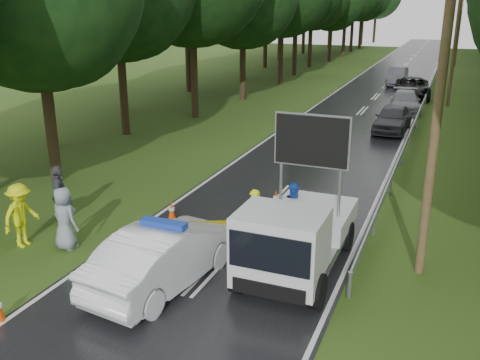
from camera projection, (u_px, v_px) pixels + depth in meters
The scene contains 22 objects.
ground at pixel (212, 271), 14.45m from camera, with size 160.00×160.00×0.00m, color #274212.
road at pixel (376, 97), 40.86m from camera, with size 7.00×140.00×0.02m, color black.
guardrail at pixel (427, 93), 39.09m from camera, with size 0.12×60.06×0.70m.
utility_pole_near at pixel (441, 83), 12.77m from camera, with size 1.40×0.24×10.00m.
utility_pole_mid at pixel (457, 31), 35.66m from camera, with size 1.40×0.24×10.00m.
utility_pole_far at pixel (460, 19), 58.55m from camera, with size 1.40×0.24×10.00m.
police_sedan at pixel (165, 256), 13.54m from camera, with size 2.34×5.02×1.75m.
work_truck at pixel (295, 236), 13.97m from camera, with size 2.32×5.09×4.03m.
barrier at pixel (226, 229), 15.08m from camera, with size 2.37×1.14×1.07m.
officer at pixel (254, 217), 15.78m from camera, with size 0.63×0.42×1.74m, color #D1E70C.
civilian at pixel (295, 210), 16.32m from camera, with size 0.84×0.66×1.74m, color #1A46AA.
bystander_left at pixel (21, 215), 15.63m from camera, with size 1.26×0.72×1.94m, color #D9EB0C.
bystander_mid at pixel (59, 195), 17.22m from camera, with size 1.15×0.48×1.96m, color #44474C.
bystander_right at pixel (64, 218), 15.48m from camera, with size 0.92×0.60×1.89m, color gray.
queue_car_first at pixel (393, 118), 29.76m from camera, with size 1.75×4.34×1.48m, color #44474C.
queue_car_second at pixel (405, 102), 35.03m from camera, with size 1.90×4.67×1.36m, color #A0A2A8.
queue_car_third at pixel (412, 88), 40.30m from camera, with size 2.49×5.39×1.50m, color black.
queue_car_fourth at pixel (397, 77), 46.20m from camera, with size 1.62×4.64×1.53m, color #3A3B41.
cone_center at pixel (254, 233), 15.93m from camera, with size 0.35×0.35×0.73m.
cone_far at pixel (276, 200), 18.68m from camera, with size 0.33×0.33×0.70m.
cone_left_mid at pixel (172, 211), 17.66m from camera, with size 0.32×0.32×0.69m.
cone_right at pixel (346, 215), 17.34m from camera, with size 0.33×0.33×0.70m.
Camera 1 is at (5.51, -11.72, 6.91)m, focal length 40.00 mm.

